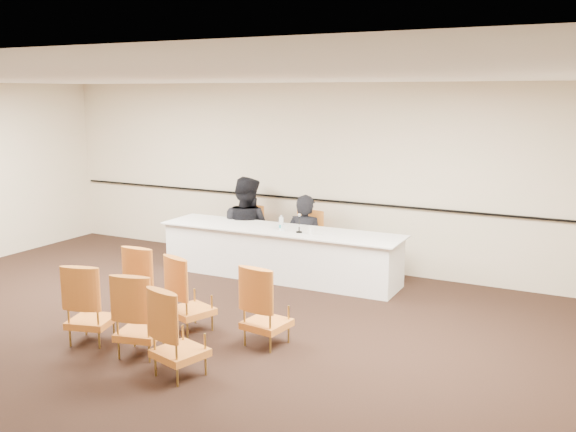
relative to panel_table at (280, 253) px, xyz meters
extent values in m
plane|color=black|center=(0.07, -2.98, -0.39)|extent=(10.00, 10.00, 0.00)
plane|color=white|center=(0.07, -2.98, 2.61)|extent=(10.00, 10.00, 0.00)
cube|color=beige|center=(0.07, 1.02, 1.11)|extent=(10.00, 0.04, 3.00)
cube|color=black|center=(0.07, 0.98, 0.71)|extent=(9.80, 0.04, 0.03)
imported|color=black|center=(0.15, 0.57, -0.02)|extent=(0.68, 0.48, 1.75)
imported|color=black|center=(-0.95, 0.55, 0.11)|extent=(0.98, 0.78, 1.94)
cube|color=white|center=(0.58, 0.01, 0.39)|extent=(0.31, 0.23, 0.00)
cylinder|color=silver|center=(0.10, -0.10, 0.44)|extent=(0.08, 0.08, 0.10)
cylinder|color=silver|center=(0.60, -0.15, 0.45)|extent=(0.10, 0.10, 0.12)
camera|label=1|loc=(4.59, -8.51, 2.47)|focal=40.00mm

